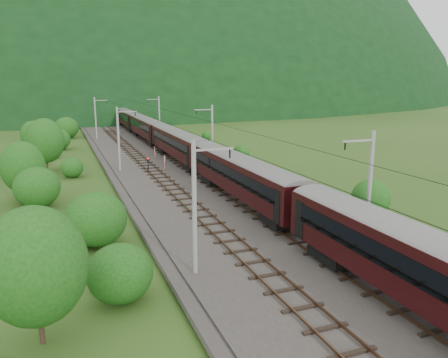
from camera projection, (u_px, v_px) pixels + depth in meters
name	position (u px, v px, depth m)	size (l,w,h in m)	color
ground	(287.00, 262.00, 28.36)	(600.00, 600.00, 0.00)	#2B4816
railbed	(230.00, 216.00, 37.43)	(14.00, 220.00, 0.30)	#38332D
track_left	(203.00, 217.00, 36.54)	(2.40, 220.00, 0.27)	brown
track_right	(255.00, 211.00, 38.22)	(2.40, 220.00, 0.27)	brown
catenary_left	(119.00, 138.00, 54.35)	(2.54, 192.28, 8.00)	gray
catenary_right	(212.00, 133.00, 58.62)	(2.54, 192.28, 8.00)	gray
overhead_wires	(230.00, 135.00, 35.88)	(4.83, 198.00, 0.03)	black
mountain_main	(78.00, 99.00, 265.04)	(504.00, 360.00, 244.00)	black
train	(179.00, 140.00, 60.41)	(2.92, 163.17, 5.07)	black
hazard_post_near	(165.00, 162.00, 56.22)	(0.18, 0.18, 1.69)	red
hazard_post_far	(155.00, 152.00, 64.44)	(0.17, 0.17, 1.62)	red
signal	(148.00, 164.00, 53.96)	(0.21, 0.21, 1.87)	black
vegetation_left	(48.00, 203.00, 32.39)	(13.05, 145.07, 6.83)	#154A13
vegetation_right	(378.00, 202.00, 37.66)	(5.78, 100.30, 2.99)	#154A13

